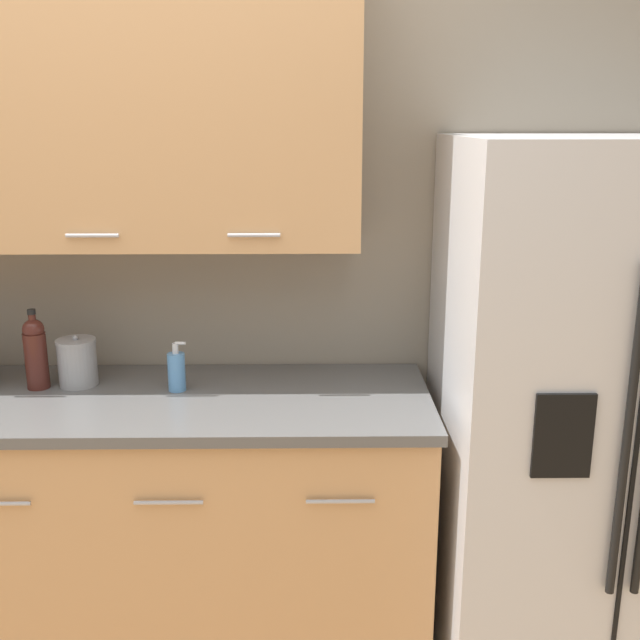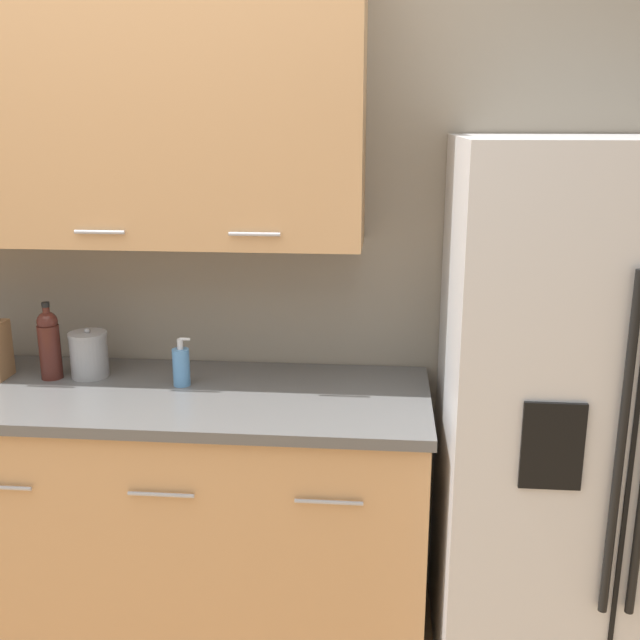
% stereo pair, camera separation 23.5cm
% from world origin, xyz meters
% --- Properties ---
extents(wall_back, '(10.00, 0.39, 2.60)m').
position_xyz_m(wall_back, '(0.01, 1.24, 1.45)').
color(wall_back, gray).
rests_on(wall_back, ground_plane).
extents(counter_unit, '(2.10, 0.64, 0.90)m').
position_xyz_m(counter_unit, '(0.05, 0.95, 0.45)').
color(counter_unit, black).
rests_on(counter_unit, ground_plane).
extents(refrigerator, '(0.90, 0.77, 1.71)m').
position_xyz_m(refrigerator, '(1.58, 0.88, 0.86)').
color(refrigerator, '#B2B2B5').
rests_on(refrigerator, ground_plane).
extents(wine_bottle, '(0.07, 0.07, 0.27)m').
position_xyz_m(wine_bottle, '(-0.19, 1.02, 1.02)').
color(wine_bottle, '#3D1914').
rests_on(wine_bottle, counter_unit).
extents(soap_dispenser, '(0.06, 0.06, 0.17)m').
position_xyz_m(soap_dispenser, '(0.27, 0.99, 0.96)').
color(soap_dispenser, '#4C7FB2').
rests_on(soap_dispenser, counter_unit).
extents(steel_canister, '(0.13, 0.13, 0.17)m').
position_xyz_m(steel_canister, '(-0.07, 1.05, 0.98)').
color(steel_canister, gray).
rests_on(steel_canister, counter_unit).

